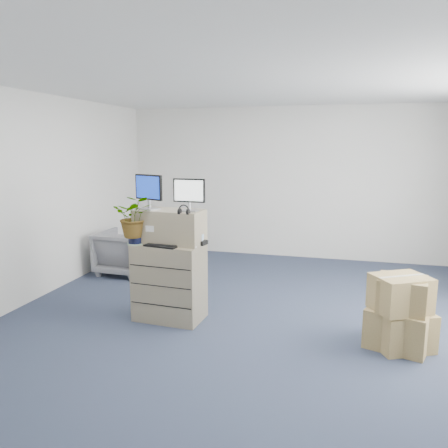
% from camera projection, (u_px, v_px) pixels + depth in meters
% --- Properties ---
extents(ground, '(7.00, 7.00, 0.00)m').
position_uv_depth(ground, '(245.00, 328.00, 5.06)').
color(ground, '#232E40').
rests_on(ground, ground).
extents(wall_back, '(6.00, 0.02, 2.80)m').
position_uv_depth(wall_back, '(285.00, 183.00, 8.15)').
color(wall_back, silver).
rests_on(wall_back, ground).
extents(filing_cabinet_lower, '(0.84, 0.54, 0.94)m').
position_uv_depth(filing_cabinet_lower, '(169.00, 282.00, 5.28)').
color(filing_cabinet_lower, tan).
rests_on(filing_cabinet_lower, ground).
extents(filing_cabinet_upper, '(0.83, 0.46, 0.40)m').
position_uv_depth(filing_cabinet_upper, '(170.00, 227.00, 5.20)').
color(filing_cabinet_upper, tan).
rests_on(filing_cabinet_upper, filing_cabinet_lower).
extents(monitor_left, '(0.40, 0.23, 0.42)m').
position_uv_depth(monitor_left, '(149.00, 190.00, 5.17)').
color(monitor_left, '#99999E').
rests_on(monitor_left, filing_cabinet_upper).
extents(monitor_right, '(0.38, 0.15, 0.38)m').
position_uv_depth(monitor_right, '(189.00, 193.00, 5.02)').
color(monitor_right, '#99999E').
rests_on(monitor_right, filing_cabinet_upper).
extents(headphones, '(0.13, 0.02, 0.13)m').
position_uv_depth(headphones, '(184.00, 210.00, 4.90)').
color(headphones, black).
rests_on(headphones, filing_cabinet_upper).
extents(keyboard, '(0.42, 0.23, 0.02)m').
position_uv_depth(keyboard, '(162.00, 246.00, 5.05)').
color(keyboard, black).
rests_on(keyboard, filing_cabinet_lower).
extents(mouse, '(0.10, 0.07, 0.03)m').
position_uv_depth(mouse, '(193.00, 247.00, 4.97)').
color(mouse, silver).
rests_on(mouse, filing_cabinet_lower).
extents(water_bottle, '(0.06, 0.06, 0.22)m').
position_uv_depth(water_bottle, '(179.00, 235.00, 5.15)').
color(water_bottle, gray).
rests_on(water_bottle, filing_cabinet_lower).
extents(phone_dock, '(0.05, 0.04, 0.11)m').
position_uv_depth(phone_dock, '(168.00, 240.00, 5.23)').
color(phone_dock, silver).
rests_on(phone_dock, filing_cabinet_lower).
extents(external_drive, '(0.19, 0.16, 0.05)m').
position_uv_depth(external_drive, '(199.00, 242.00, 5.16)').
color(external_drive, black).
rests_on(external_drive, filing_cabinet_lower).
extents(tissue_box, '(0.20, 0.11, 0.07)m').
position_uv_depth(tissue_box, '(195.00, 237.00, 5.17)').
color(tissue_box, '#469AF1').
rests_on(tissue_box, external_drive).
extents(potted_plant, '(0.56, 0.60, 0.47)m').
position_uv_depth(potted_plant, '(135.00, 222.00, 5.13)').
color(potted_plant, '#97B290').
rests_on(potted_plant, filing_cabinet_lower).
extents(office_chair, '(0.80, 0.75, 0.79)m').
position_uv_depth(office_chair, '(124.00, 250.00, 7.19)').
color(office_chair, slate).
rests_on(office_chair, ground).
extents(cardboard_boxes, '(0.75, 0.67, 0.79)m').
position_uv_depth(cardboard_boxes, '(400.00, 315.00, 4.53)').
color(cardboard_boxes, olive).
rests_on(cardboard_boxes, ground).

